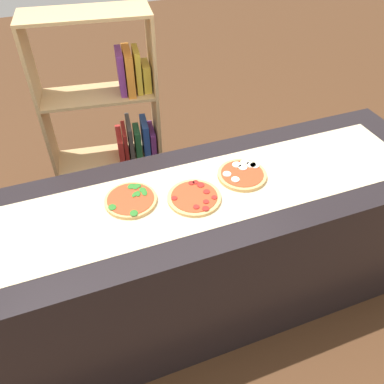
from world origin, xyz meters
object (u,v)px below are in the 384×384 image
at_px(pizza_spinach_0, 131,200).
at_px(pizza_mozzarella_2, 242,174).
at_px(bookshelf, 117,128).
at_px(pizza_pepperoni_1, 194,197).

xyz_separation_m(pizza_spinach_0, pizza_mozzarella_2, (0.55, -0.01, 0.00)).
bearing_deg(bookshelf, pizza_spinach_0, -97.21).
relative_size(pizza_spinach_0, pizza_pepperoni_1, 0.97).
relative_size(pizza_spinach_0, bookshelf, 0.17).
relative_size(pizza_pepperoni_1, bookshelf, 0.17).
bearing_deg(pizza_mozzarella_2, pizza_spinach_0, 178.51).
bearing_deg(pizza_mozzarella_2, bookshelf, 114.86).
distance_m(pizza_spinach_0, bookshelf, 0.95).
bearing_deg(bookshelf, pizza_pepperoni_1, -81.06).
bearing_deg(pizza_pepperoni_1, pizza_mozzarella_2, 14.33).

